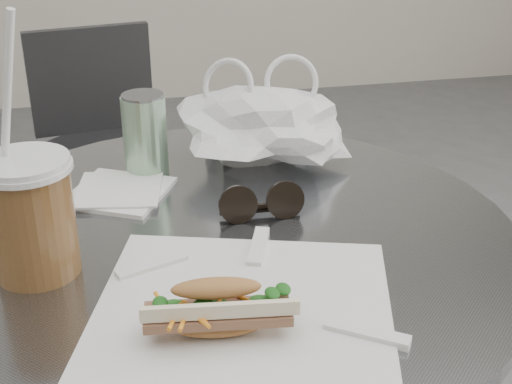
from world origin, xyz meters
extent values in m
cylinder|color=slate|center=(0.00, 0.20, 0.73)|extent=(0.76, 0.76, 0.02)
cylinder|color=#323234|center=(-0.13, 1.10, 0.01)|extent=(0.36, 0.36, 0.02)
cylinder|color=#323234|center=(-0.13, 1.10, 0.24)|extent=(0.06, 0.06, 0.48)
cylinder|color=#323234|center=(-0.13, 1.10, 0.48)|extent=(0.41, 0.41, 0.02)
cube|color=#323234|center=(-0.17, 1.29, 0.63)|extent=(0.32, 0.08, 0.28)
cube|color=white|center=(-0.01, 0.03, 0.74)|extent=(0.38, 0.37, 0.00)
ellipsoid|color=#A7703F|center=(-0.04, -0.01, 0.75)|extent=(0.19, 0.08, 0.02)
cube|color=brown|center=(-0.04, -0.01, 0.77)|extent=(0.15, 0.06, 0.01)
ellipsoid|color=#A7703F|center=(-0.04, 0.00, 0.79)|extent=(0.19, 0.09, 0.03)
cylinder|color=brown|center=(-0.22, 0.16, 0.80)|extent=(0.10, 0.10, 0.13)
cylinder|color=silver|center=(-0.22, 0.16, 0.87)|extent=(0.10, 0.10, 0.01)
cylinder|color=white|center=(-0.23, 0.16, 0.92)|extent=(0.06, 0.05, 0.24)
cylinder|color=black|center=(0.02, 0.23, 0.76)|extent=(0.05, 0.02, 0.05)
cylinder|color=black|center=(0.09, 0.23, 0.76)|extent=(0.05, 0.02, 0.05)
cube|color=black|center=(0.06, 0.23, 0.76)|extent=(0.02, 0.01, 0.00)
cube|color=white|center=(-0.12, 0.34, 0.74)|extent=(0.17, 0.17, 0.01)
cube|color=white|center=(-0.12, 0.34, 0.75)|extent=(0.13, 0.13, 0.00)
cylinder|color=#63AA6C|center=(-0.08, 0.41, 0.80)|extent=(0.06, 0.06, 0.12)
cylinder|color=slate|center=(-0.08, 0.41, 0.86)|extent=(0.06, 0.06, 0.00)
camera|label=1|loc=(-0.13, -0.58, 1.18)|focal=50.00mm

